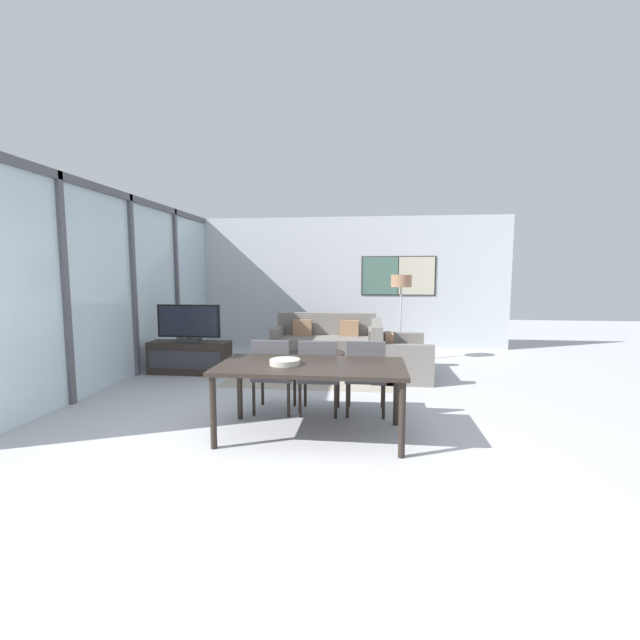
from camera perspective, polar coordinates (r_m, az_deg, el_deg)
The scene contains 15 objects.
ground_plane at distance 3.69m, azimuth -4.06°, elevation -19.66°, with size 24.00×24.00×0.00m, color #B2B2B7.
wall_back at distance 9.30m, azimuth 2.99°, elevation 5.02°, with size 7.09×0.09×2.80m.
window_wall_left at distance 7.26m, azimuth -23.83°, elevation 5.14°, with size 0.07×6.02×2.80m.
area_rug at distance 6.93m, azimuth -0.40°, elevation -7.13°, with size 2.63×1.98×0.01m.
tv_console at distance 7.21m, azimuth -16.97°, elevation -4.80°, with size 1.29×0.42×0.52m.
television at distance 7.13m, azimuth -17.11°, elevation -0.45°, with size 1.03×0.20×0.60m.
sofa_main at distance 8.10m, azimuth 0.68°, elevation -3.18°, with size 1.90×0.88×0.84m.
sofa_side at distance 6.86m, azimuth 9.87°, elevation -5.03°, with size 0.88×1.36×0.84m.
coffee_table at distance 6.87m, azimuth -0.40°, elevation -5.02°, with size 0.89×0.89×0.35m.
dining_table at distance 4.22m, azimuth -1.18°, elevation -6.80°, with size 1.83×0.93×0.72m.
dining_chair_left at distance 4.97m, azimuth -6.26°, elevation -6.79°, with size 0.46×0.46×0.87m.
dining_chair_centre at distance 4.88m, azimuth -0.14°, elevation -6.99°, with size 0.46×0.46×0.87m.
dining_chair_right at distance 4.90m, azimuth 6.13°, elevation -6.98°, with size 0.46×0.46×0.87m.
fruit_bowl at distance 4.19m, azimuth -4.70°, elevation -5.53°, with size 0.30×0.30×0.05m.
floor_lamp at distance 7.91m, azimuth 10.78°, elevation 4.35°, with size 0.37×0.37×1.58m.
Camera 1 is at (0.62, -3.26, 1.62)m, focal length 24.00 mm.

